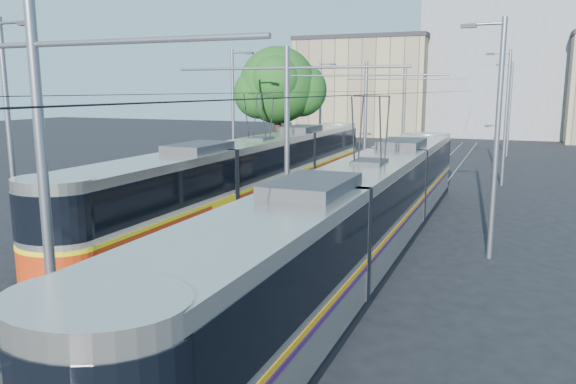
% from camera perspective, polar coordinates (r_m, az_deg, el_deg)
% --- Properties ---
extents(ground, '(160.00, 160.00, 0.00)m').
position_cam_1_polar(ground, '(15.38, -11.62, -11.67)').
color(ground, black).
rests_on(ground, ground).
extents(platform, '(4.00, 50.00, 0.30)m').
position_cam_1_polar(platform, '(30.41, 6.29, -0.21)').
color(platform, gray).
rests_on(platform, ground).
extents(tactile_strip_left, '(0.70, 50.00, 0.01)m').
position_cam_1_polar(tactile_strip_left, '(30.80, 3.70, 0.25)').
color(tactile_strip_left, gray).
rests_on(tactile_strip_left, platform).
extents(tactile_strip_right, '(0.70, 50.00, 0.01)m').
position_cam_1_polar(tactile_strip_right, '(30.03, 8.95, -0.11)').
color(tactile_strip_right, gray).
rests_on(tactile_strip_right, platform).
extents(rails, '(8.71, 70.00, 0.03)m').
position_cam_1_polar(rails, '(30.44, 6.28, -0.46)').
color(rails, gray).
rests_on(rails, ground).
extents(tram_left, '(2.43, 28.86, 5.50)m').
position_cam_1_polar(tram_left, '(27.92, -2.89, 2.13)').
color(tram_left, black).
rests_on(tram_left, ground).
extents(tram_right, '(2.43, 28.63, 5.50)m').
position_cam_1_polar(tram_right, '(19.17, 8.16, -1.33)').
color(tram_right, black).
rests_on(tram_right, ground).
extents(catenary, '(9.20, 70.00, 7.00)m').
position_cam_1_polar(catenary, '(27.19, 4.82, 7.84)').
color(catenary, slate).
rests_on(catenary, platform).
extents(street_lamps, '(15.18, 38.22, 8.00)m').
position_cam_1_polar(street_lamps, '(33.80, 8.29, 7.69)').
color(street_lamps, slate).
rests_on(street_lamps, ground).
extents(shelter, '(0.70, 1.04, 2.17)m').
position_cam_1_polar(shelter, '(27.08, 6.10, 1.24)').
color(shelter, black).
rests_on(shelter, platform).
extents(tree, '(6.00, 5.55, 8.72)m').
position_cam_1_polar(tree, '(40.65, -0.45, 10.65)').
color(tree, '#382314').
rests_on(tree, ground).
extents(building_left, '(16.32, 12.24, 12.12)m').
position_cam_1_polar(building_left, '(74.03, 8.02, 10.58)').
color(building_left, '#9A8F68').
rests_on(building_left, ground).
extents(building_centre, '(18.36, 14.28, 17.66)m').
position_cam_1_polar(building_centre, '(75.89, 20.91, 12.10)').
color(building_centre, gray).
rests_on(building_centre, ground).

